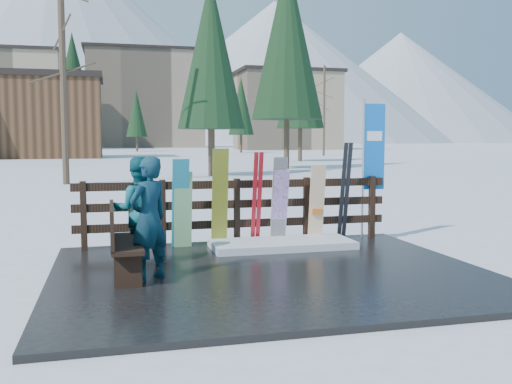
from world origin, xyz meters
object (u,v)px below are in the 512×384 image
object	(u,v)px
bench	(121,239)
snowboard_4	(279,201)
snowboard_3	(280,207)
person_back	(138,210)
snowboard_5	(317,203)
person_front	(149,218)
rental_flag	(372,152)
snowboard_0	(180,204)
snowboard_2	(220,198)
snowboard_1	(183,210)

from	to	relation	value
bench	snowboard_4	size ratio (longest dim) A/B	0.97
snowboard_3	person_back	xyz separation A→B (m)	(-2.50, -1.06, 0.14)
bench	snowboard_4	world-z (taller)	snowboard_4
snowboard_5	person_front	bearing A→B (deg)	-146.96
rental_flag	person_back	size ratio (longest dim) A/B	1.63
snowboard_5	person_front	size ratio (longest dim) A/B	0.86
snowboard_5	snowboard_0	bearing A→B (deg)	-180.00
person_back	snowboard_2	bearing A→B (deg)	-140.89
bench	person_back	size ratio (longest dim) A/B	0.94
rental_flag	person_front	distance (m)	4.91
bench	snowboard_3	xyz separation A→B (m)	(2.77, 1.83, 0.14)
snowboard_0	snowboard_2	distance (m)	0.68
snowboard_1	person_front	distance (m)	2.13
person_front	snowboard_1	bearing A→B (deg)	-145.59
snowboard_2	rental_flag	world-z (taller)	rental_flag
snowboard_0	snowboard_4	world-z (taller)	snowboard_4
snowboard_3	person_back	size ratio (longest dim) A/B	0.84
bench	snowboard_0	bearing A→B (deg)	60.90
snowboard_3	snowboard_5	world-z (taller)	snowboard_5
bench	rental_flag	bearing A→B (deg)	24.32
snowboard_1	person_back	world-z (taller)	person_back
snowboard_4	rental_flag	bearing A→B (deg)	8.13
snowboard_2	snowboard_3	size ratio (longest dim) A/B	1.27
rental_flag	person_front	size ratio (longest dim) A/B	1.61
snowboard_0	snowboard_2	size ratio (longest dim) A/B	0.92
snowboard_1	snowboard_3	xyz separation A→B (m)	(1.71, 0.00, 0.00)
bench	person_front	distance (m)	0.51
snowboard_4	person_back	world-z (taller)	person_back
bench	snowboard_1	size ratio (longest dim) A/B	1.14
snowboard_4	snowboard_5	distance (m)	0.71
rental_flag	snowboard_4	bearing A→B (deg)	-171.87
snowboard_5	person_front	distance (m)	3.69
snowboard_0	snowboard_1	distance (m)	0.12
snowboard_0	snowboard_3	size ratio (longest dim) A/B	1.17
snowboard_0	bench	bearing A→B (deg)	-119.10
snowboard_2	snowboard_3	bearing A→B (deg)	-0.00
bench	snowboard_4	xyz separation A→B (m)	(2.75, 1.83, 0.25)
snowboard_3	snowboard_4	distance (m)	0.11
snowboard_1	snowboard_5	xyz separation A→B (m)	(2.39, 0.00, 0.04)
snowboard_1	snowboard_4	xyz separation A→B (m)	(1.69, 0.00, 0.11)
bench	snowboard_5	xyz separation A→B (m)	(3.46, 1.83, 0.18)
rental_flag	snowboard_2	bearing A→B (deg)	-174.76
snowboard_0	snowboard_3	world-z (taller)	snowboard_0
snowboard_3	person_back	world-z (taller)	person_back
snowboard_3	snowboard_4	bearing A→B (deg)	180.00
bench	snowboard_2	distance (m)	2.51
bench	rental_flag	distance (m)	5.21
snowboard_2	person_back	bearing A→B (deg)	-143.30
snowboard_0	snowboard_5	distance (m)	2.44
snowboard_5	rental_flag	xyz separation A→B (m)	(1.18, 0.27, 0.91)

